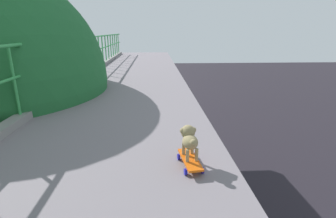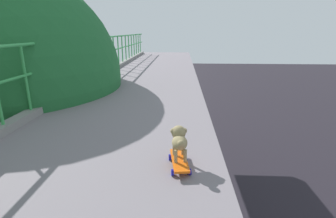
# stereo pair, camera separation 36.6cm
# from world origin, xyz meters

# --- Properties ---
(toy_skateboard) EXTENTS (0.25, 0.51, 0.09)m
(toy_skateboard) POSITION_xyz_m (2.24, 2.64, 6.02)
(toy_skateboard) COLOR orange
(toy_skateboard) RESTS_ON overpass_deck
(small_dog) EXTENTS (0.20, 0.36, 0.33)m
(small_dog) POSITION_xyz_m (2.23, 2.69, 6.25)
(small_dog) COLOR #97855B
(small_dog) RESTS_ON toy_skateboard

